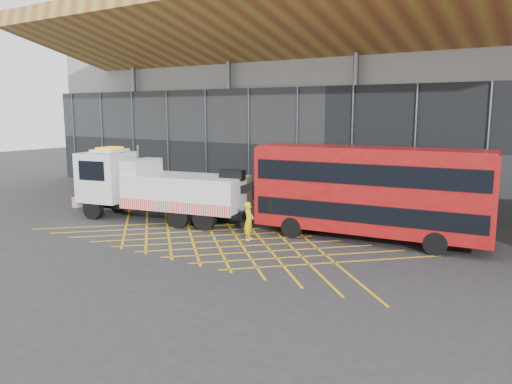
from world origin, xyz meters
The scene contains 6 objects.
ground_plane centered at (0.00, 0.00, 0.00)m, with size 120.00×120.00×0.00m, color #2A2A2D.
road_markings centered at (1.60, 0.00, 0.01)m, with size 19.96×7.16×0.01m.
construction_building centered at (1.92, 18.40, 8.98)m, with size 55.00×23.97×18.00m.
recovery_truck centered at (-4.36, 1.90, 1.99)m, with size 12.41×4.83×4.31m.
bus_towed centered at (7.86, 4.27, 2.58)m, with size 11.65×3.92×4.65m.
worker centered at (2.80, 1.15, 0.96)m, with size 0.70×0.46×1.93m, color yellow.
Camera 1 is at (16.44, -18.98, 6.42)m, focal length 35.00 mm.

